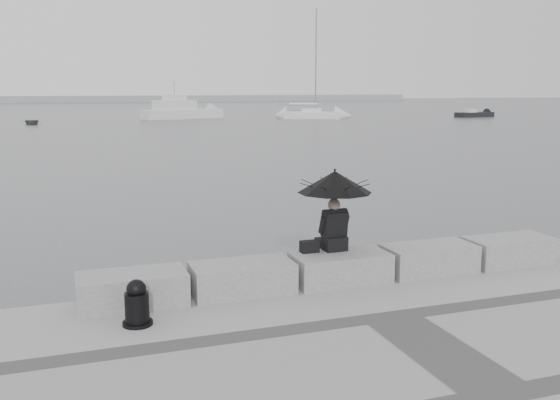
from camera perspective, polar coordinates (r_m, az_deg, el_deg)
name	(u,v)px	position (r m, az deg, el deg)	size (l,w,h in m)	color
ground	(329,302)	(11.11, 4.49, -9.31)	(360.00, 360.00, 0.00)	#484A4D
stone_block_far_left	(132,290)	(9.63, -13.36, -7.97)	(1.60, 0.80, 0.50)	slate
stone_block_left	(242,278)	(9.93, -3.48, -7.15)	(1.60, 0.80, 0.50)	slate
stone_block_centre	(340,268)	(10.49, 5.54, -6.22)	(1.60, 0.80, 0.50)	slate
stone_block_right	(429,259)	(11.29, 13.44, -5.27)	(1.60, 0.80, 0.50)	slate
stone_block_far_right	(509,251)	(12.27, 20.17, -4.38)	(1.60, 0.80, 0.50)	slate
seated_person	(335,191)	(10.43, 5.03, 0.87)	(1.26, 1.26, 1.39)	black
bag	(309,247)	(10.44, 2.71, -4.28)	(0.30, 0.17, 0.20)	black
mooring_bollard	(137,306)	(8.84, -12.94, -9.45)	(0.41, 0.41, 0.65)	black
distant_landmass	(43,99)	(164.15, -20.83, 8.63)	(180.00, 8.00, 2.80)	gray
sailboat_right	(312,114)	(75.96, 2.93, 7.86)	(7.10, 5.01, 12.90)	silver
motor_cruiser	(182,111)	(76.49, -8.94, 8.03)	(10.16, 5.48, 4.50)	silver
small_motorboat	(474,114)	(83.56, 17.35, 7.48)	(5.51, 2.36, 1.10)	black
dinghy	(32,122)	(68.74, -21.76, 6.67)	(3.11, 1.32, 0.53)	slate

